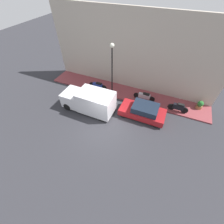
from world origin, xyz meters
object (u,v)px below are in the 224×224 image
at_px(parked_car, 143,111).
at_px(streetlamp, 112,62).
at_px(motorcycle_blue, 98,85).
at_px(delivery_van, 89,101).
at_px(scooter_silver, 144,96).
at_px(potted_plant, 200,105).
at_px(motorcycle_black, 178,107).

bearing_deg(parked_car, streetlamp, 65.10).
bearing_deg(parked_car, motorcycle_blue, 70.24).
height_order(delivery_van, streetlamp, streetlamp).
xyz_separation_m(delivery_van, scooter_silver, (3.22, -4.28, -0.50)).
xyz_separation_m(parked_car, streetlamp, (1.71, 3.68, 2.96)).
distance_m(scooter_silver, potted_plant, 5.06).
height_order(motorcycle_black, scooter_silver, motorcycle_black).
bearing_deg(streetlamp, scooter_silver, -82.73).
bearing_deg(potted_plant, parked_car, 122.96).
height_order(parked_car, motorcycle_black, parked_car).
distance_m(delivery_van, motorcycle_blue, 3.17).
height_order(parked_car, potted_plant, parked_car).
relative_size(streetlamp, potted_plant, 6.34).
distance_m(delivery_van, scooter_silver, 5.38).
bearing_deg(motorcycle_blue, parked_car, -109.76).
height_order(parked_car, scooter_silver, parked_car).
xyz_separation_m(scooter_silver, streetlamp, (-0.41, 3.24, 3.03)).
relative_size(delivery_van, potted_plant, 5.90).
bearing_deg(motorcycle_black, motorcycle_blue, 88.59).
bearing_deg(motorcycle_black, scooter_silver, 83.28).
bearing_deg(motorcycle_black, delivery_van, 110.83).
relative_size(motorcycle_black, scooter_silver, 0.84).
xyz_separation_m(delivery_van, motorcycle_black, (2.84, -7.48, -0.46)).
distance_m(parked_car, motorcycle_black, 3.27).
height_order(parked_car, streetlamp, streetlamp).
bearing_deg(scooter_silver, streetlamp, 97.27).
distance_m(motorcycle_blue, potted_plant, 10.02).
bearing_deg(motorcycle_blue, scooter_silver, -87.98).
relative_size(delivery_van, motorcycle_black, 2.68).
height_order(delivery_van, potted_plant, delivery_van).
xyz_separation_m(motorcycle_black, streetlamp, (-0.04, 6.44, 2.99)).
xyz_separation_m(parked_car, motorcycle_blue, (1.95, 5.41, -0.08)).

